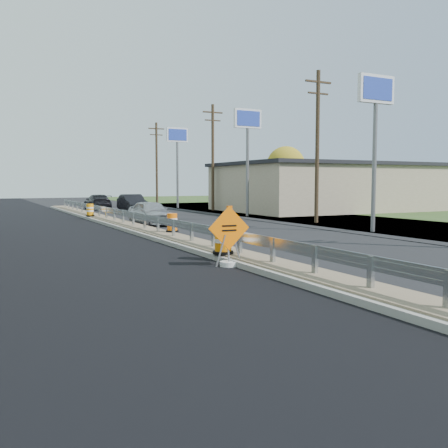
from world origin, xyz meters
name	(u,v)px	position (x,y,z in m)	size (l,w,h in m)	color
ground	(213,252)	(0.00, 0.00, 0.00)	(140.00, 140.00, 0.00)	black
milled_overlay	(48,233)	(-4.40, 10.00, 0.01)	(7.20, 120.00, 0.01)	black
median	(145,231)	(0.00, 8.00, 0.11)	(1.60, 55.00, 0.23)	gray
guardrail	(139,217)	(0.00, 9.00, 0.73)	(0.10, 46.15, 0.72)	silver
retail_building_near	(326,187)	(20.99, 20.00, 2.16)	(18.50, 12.50, 4.27)	tan
pylon_sign_south	(376,104)	(10.50, 3.00, 6.48)	(2.20, 0.30, 7.90)	slate
pylon_sign_mid	(248,129)	(10.50, 16.00, 6.48)	(2.20, 0.30, 7.90)	slate
pylon_sign_north	(177,142)	(10.50, 30.00, 6.48)	(2.20, 0.30, 7.90)	slate
utility_pole_smid	(317,144)	(11.50, 9.00, 4.93)	(1.90, 0.26, 9.40)	#473523
utility_pole_nmid	(213,155)	(11.50, 24.00, 4.93)	(1.90, 0.26, 9.40)	#473523
utility_pole_north	(157,162)	(11.50, 39.00, 4.93)	(1.90, 0.26, 9.40)	#473523
tree_far_yellow	(286,166)	(26.00, 34.00, 4.54)	(4.62, 4.62, 6.86)	#473523
caution_sign	(229,251)	(-0.90, -2.96, 0.47)	(1.34, 0.56, 1.84)	white
barrel_median_near	(223,239)	(-0.55, -1.87, 0.71)	(0.68, 0.68, 1.00)	black
barrel_median_mid	(172,223)	(0.55, 5.59, 0.65)	(0.59, 0.59, 0.87)	black
barrel_median_far	(90,210)	(-0.55, 18.34, 0.64)	(0.58, 0.58, 0.85)	black
barrel_shoulder_mid	(229,212)	(9.20, 16.38, 0.39)	(0.56, 0.56, 0.82)	black
car_silver	(151,213)	(1.80, 12.38, 0.73)	(1.73, 4.30, 1.46)	#B0B1B5
car_dark_mid	(132,203)	(4.57, 25.57, 0.76)	(1.61, 4.62, 1.52)	black
car_dark_far	(98,202)	(2.77, 30.76, 0.71)	(1.98, 4.88, 1.42)	black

